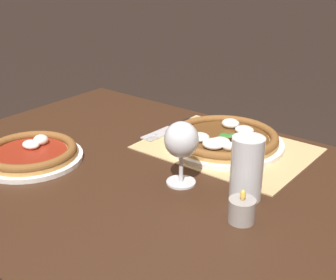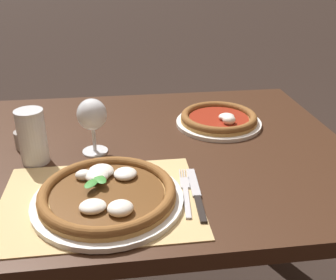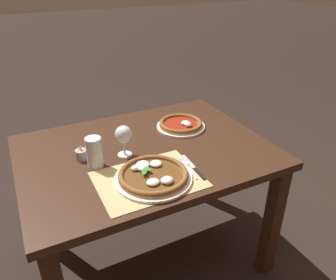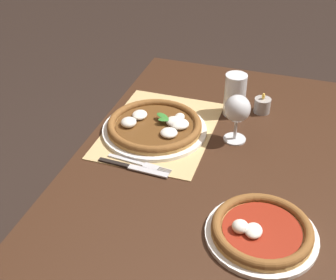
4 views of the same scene
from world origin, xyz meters
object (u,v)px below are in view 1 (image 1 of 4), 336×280
object	(u,v)px
fork	(171,131)
pint_glass	(247,169)
pizza_near	(224,139)
knife	(167,129)
votive_candle	(242,211)
pizza_far	(31,153)
wine_glass	(181,142)

from	to	relation	value
fork	pint_glass	bearing A→B (deg)	151.28
pizza_near	pint_glass	distance (m)	0.29
knife	pizza_near	bearing A→B (deg)	-179.09
fork	votive_candle	distance (m)	0.50
pizza_near	fork	xyz separation A→B (m)	(0.18, 0.01, -0.02)
knife	votive_candle	bearing A→B (deg)	145.09
pizza_near	fork	bearing A→B (deg)	4.62
pizza_near	pizza_far	distance (m)	0.52
pizza_near	pizza_far	bearing A→B (deg)	48.18
pizza_near	votive_candle	world-z (taller)	votive_candle
wine_glass	fork	distance (m)	0.33
pint_glass	knife	size ratio (longest dim) A/B	0.67
pizza_far	knife	bearing A→B (deg)	-111.19
fork	pizza_near	bearing A→B (deg)	-175.38
fork	pizza_far	bearing A→B (deg)	65.32
pizza_far	pint_glass	size ratio (longest dim) A/B	1.87
pint_glass	votive_candle	world-z (taller)	pint_glass
wine_glass	votive_candle	distance (m)	0.22
pizza_far	pint_glass	xyz separation A→B (m)	(-0.54, -0.18, 0.05)
pizza_near	pint_glass	bearing A→B (deg)	131.41
pizza_near	pizza_far	size ratio (longest dim) A/B	1.23
knife	fork	bearing A→B (deg)	153.96
wine_glass	fork	size ratio (longest dim) A/B	0.77
pizza_near	fork	world-z (taller)	pizza_near
fork	knife	size ratio (longest dim) A/B	0.93
pint_glass	wine_glass	bearing A→B (deg)	12.81
pint_glass	pizza_far	bearing A→B (deg)	18.05
pint_glass	fork	world-z (taller)	pint_glass
pizza_far	wine_glass	world-z (taller)	wine_glass
pizza_far	fork	xyz separation A→B (m)	(-0.17, -0.38, -0.01)
knife	wine_glass	bearing A→B (deg)	133.76
pizza_far	votive_candle	world-z (taller)	votive_candle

